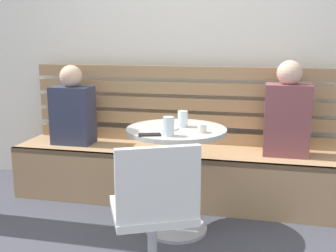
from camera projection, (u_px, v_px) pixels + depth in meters
The scene contains 12 objects.
back_wall at pixel (186, 25), 3.61m from camera, with size 5.20×0.10×2.90m, color white.
booth_bench at pixel (175, 175), 3.45m from camera, with size 2.70×0.52×0.44m.
booth_backrest at pixel (181, 104), 3.56m from camera, with size 2.65×0.04×0.66m.
cafe_table at pixel (176, 160), 2.83m from camera, with size 0.68×0.68×0.74m.
white_chair at pixel (154, 216), 2.06m from camera, with size 0.53×0.53×0.85m.
person_adult at pixel (287, 113), 3.18m from camera, with size 0.34×0.22×0.73m.
person_child_left at pixel (73, 109), 3.54m from camera, with size 0.34×0.22×0.67m.
cup_glass_tall at pixel (169, 126), 2.56m from camera, with size 0.07×0.07×0.12m, color silver.
cup_espresso_small at pixel (202, 128), 2.65m from camera, with size 0.06×0.06×0.06m, color silver.
cup_water_clear at pixel (183, 119), 2.82m from camera, with size 0.07×0.07×0.11m, color white.
plate_small at pixel (166, 128), 2.76m from camera, with size 0.17×0.17×0.01m, color white.
phone_on_table at pixel (149, 135), 2.58m from camera, with size 0.07×0.14×0.01m, color black.
Camera 1 is at (0.67, -2.02, 1.33)m, focal length 44.28 mm.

